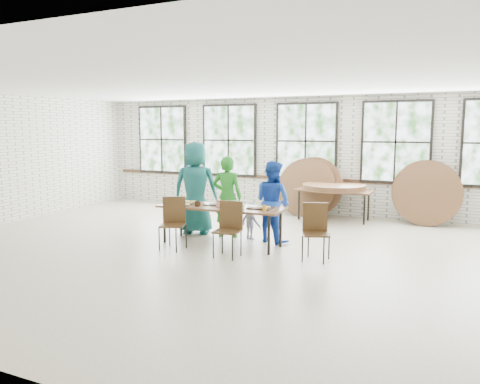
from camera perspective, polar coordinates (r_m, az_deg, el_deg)
The scene contains 13 objects.
room at distance 12.16m, azimuth 8.05°, elevation 5.94°, with size 12.00×12.00×12.00m.
dining_table at distance 8.81m, azimuth -2.31°, elevation -2.07°, with size 2.42×0.88×0.74m.
chair_near_left at distance 8.66m, azimuth -8.12°, elevation -3.19°, with size 0.54×0.53×0.95m.
chair_near_right at distance 8.05m, azimuth -1.32°, elevation -3.93°, with size 0.45×0.44×0.95m.
chair_spare at distance 7.96m, azimuth 9.20°, elevation -4.17°, with size 0.54×0.53×0.95m.
adult_teal at distance 9.77m, azimuth -5.44°, elevation 0.50°, with size 0.94×0.61×1.93m, color #195561.
adult_green at distance 9.44m, azimuth -1.57°, elevation -0.57°, with size 0.60×0.40×1.65m, color #228022.
toddler at distance 9.30m, azimuth 1.34°, elevation -3.53°, with size 0.48×0.28×0.74m, color #121439.
adult_blue at distance 9.06m, azimuth 4.00°, elevation -1.16°, with size 0.77×0.60×1.58m, color #1945B4.
storage_table at distance 11.43m, azimuth 11.36°, elevation 0.02°, with size 1.83×0.83×0.74m.
tabletop_clutter at distance 8.73m, azimuth -1.89°, elevation -1.64°, with size 2.02×0.55×0.11m.
round_tops_stacked at distance 11.42m, azimuth 11.37°, elevation 0.61°, with size 1.50×1.50×0.13m.
round_tops_leaning at distance 11.59m, azimuth 15.01°, elevation 0.25°, with size 4.34×0.48×1.49m.
Camera 1 is at (3.52, -7.20, 2.18)m, focal length 35.00 mm.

